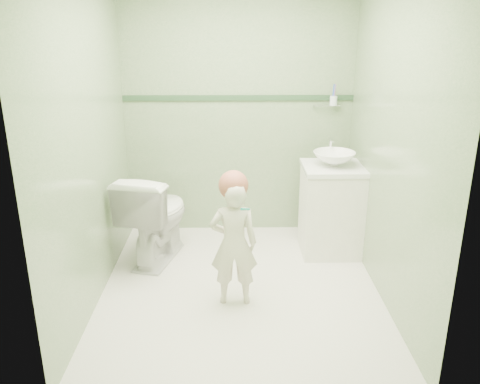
{
  "coord_description": "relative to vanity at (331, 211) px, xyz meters",
  "views": [
    {
      "loc": [
        -0.05,
        -3.51,
        2.07
      ],
      "look_at": [
        0.0,
        0.15,
        0.78
      ],
      "focal_mm": 37.13,
      "sensor_mm": 36.0,
      "label": 1
    }
  ],
  "objects": [
    {
      "name": "counter",
      "position": [
        0.0,
        0.0,
        0.41
      ],
      "size": [
        0.54,
        0.52,
        0.04
      ],
      "primitive_type": "cube",
      "color": "white",
      "rests_on": "vanity"
    },
    {
      "name": "teal_toothbrush",
      "position": [
        -0.82,
        -1.0,
        0.42
      ],
      "size": [
        0.11,
        0.13,
        0.08
      ],
      "color": "#128A7F",
      "rests_on": "toddler"
    },
    {
      "name": "room_shell",
      "position": [
        -0.84,
        -0.7,
        0.8
      ],
      "size": [
        2.5,
        2.54,
        2.4
      ],
      "color": "gray",
      "rests_on": "ground"
    },
    {
      "name": "basin",
      "position": [
        0.0,
        0.0,
        0.49
      ],
      "size": [
        0.37,
        0.37,
        0.13
      ],
      "primitive_type": "imported",
      "color": "white",
      "rests_on": "counter"
    },
    {
      "name": "vanity",
      "position": [
        0.0,
        0.0,
        0.0
      ],
      "size": [
        0.52,
        0.5,
        0.8
      ],
      "primitive_type": "cube",
      "color": "white",
      "rests_on": "ground"
    },
    {
      "name": "toilet",
      "position": [
        -1.58,
        -0.13,
        0.01
      ],
      "size": [
        0.65,
        0.9,
        0.82
      ],
      "primitive_type": "imported",
      "rotation": [
        0.0,
        0.0,
        2.88
      ],
      "color": "white",
      "rests_on": "ground"
    },
    {
      "name": "ground",
      "position": [
        -0.84,
        -0.7,
        -0.4
      ],
      "size": [
        2.5,
        2.5,
        0.0
      ],
      "primitive_type": "plane",
      "color": "white",
      "rests_on": "ground"
    },
    {
      "name": "cup_holder",
      "position": [
        0.05,
        0.48,
        0.93
      ],
      "size": [
        0.26,
        0.07,
        0.21
      ],
      "color": "silver",
      "rests_on": "room_shell"
    },
    {
      "name": "hair_cap",
      "position": [
        -0.89,
        -0.85,
        0.54
      ],
      "size": [
        0.22,
        0.22,
        0.22
      ],
      "primitive_type": "sphere",
      "color": "#A75945",
      "rests_on": "toddler"
    },
    {
      "name": "trim_stripe",
      "position": [
        -0.84,
        0.54,
        0.95
      ],
      "size": [
        2.2,
        0.02,
        0.05
      ],
      "primitive_type": "cube",
      "color": "#2B492E",
      "rests_on": "room_shell"
    },
    {
      "name": "faucet",
      "position": [
        0.0,
        0.19,
        0.57
      ],
      "size": [
        0.03,
        0.13,
        0.18
      ],
      "color": "silver",
      "rests_on": "counter"
    },
    {
      "name": "toddler",
      "position": [
        -0.89,
        -0.87,
        0.09
      ],
      "size": [
        0.36,
        0.24,
        0.97
      ],
      "primitive_type": "imported",
      "rotation": [
        0.0,
        0.0,
        3.15
      ],
      "color": "silver",
      "rests_on": "ground"
    }
  ]
}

